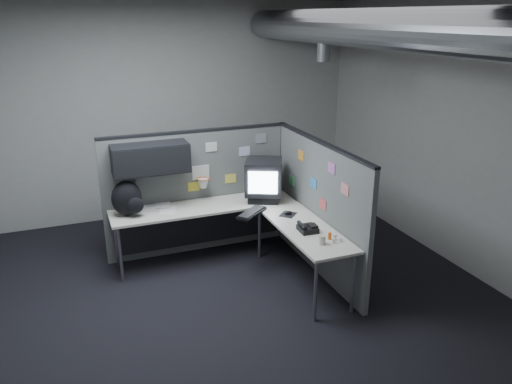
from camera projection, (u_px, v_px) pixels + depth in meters
name	position (u px, v px, depth m)	size (l,w,h in m)	color
room	(286.00, 106.00, 5.14)	(5.62, 5.62, 3.22)	black
partition_back	(186.00, 181.00, 6.31)	(2.44, 0.42, 1.63)	#5B5D5C
partition_right	(318.00, 207.00, 5.94)	(0.07, 2.23, 1.63)	#5B5D5C
desk	(230.00, 220.00, 6.11)	(2.31, 2.11, 0.73)	beige
monitor	(264.00, 179.00, 6.37)	(0.61, 0.61, 0.52)	black
keyboard	(252.00, 213.00, 5.96)	(0.46, 0.42, 0.04)	black
mouse	(288.00, 213.00, 5.95)	(0.26, 0.26, 0.04)	black
phone	(307.00, 228.00, 5.48)	(0.20, 0.22, 0.10)	black
bottles	(334.00, 238.00, 5.26)	(0.13, 0.14, 0.07)	silver
cup	(322.00, 240.00, 5.17)	(0.07, 0.07, 0.10)	#BBB0A5
papers	(146.00, 208.00, 6.15)	(0.73, 0.62, 0.02)	white
backpack	(127.00, 199.00, 5.86)	(0.40, 0.36, 0.43)	black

